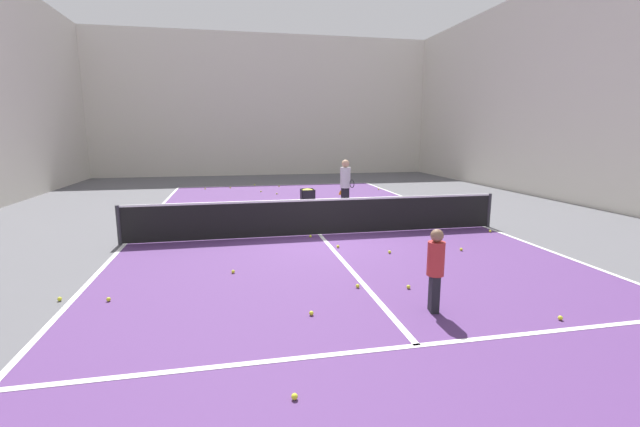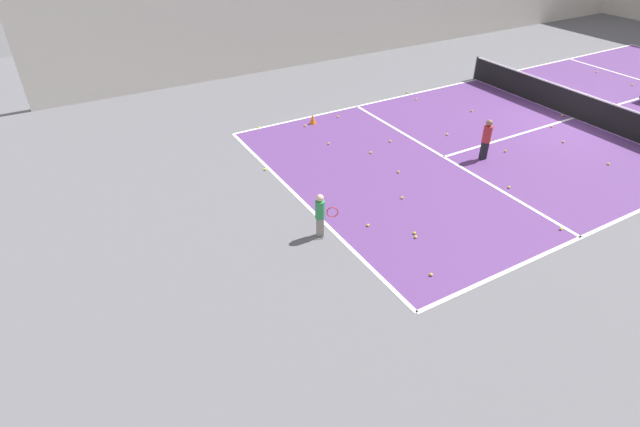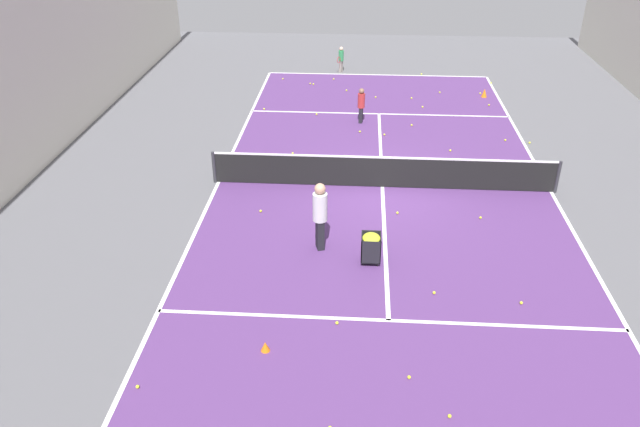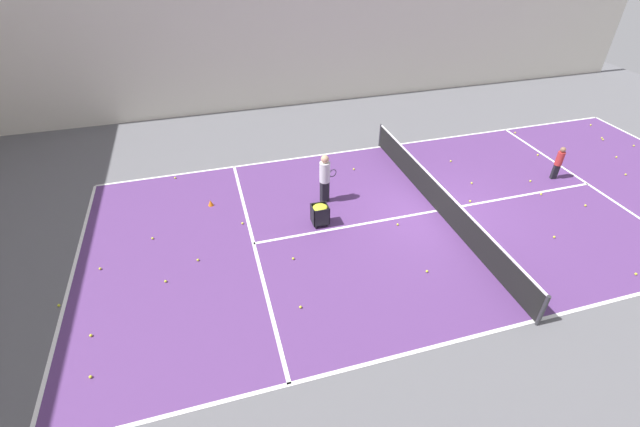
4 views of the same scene
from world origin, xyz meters
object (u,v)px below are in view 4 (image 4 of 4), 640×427
Objects in this scene: coach_at_net at (325,176)px; ball_cart at (320,211)px; tennis_net at (439,198)px; training_cone_0 at (211,203)px; child_midcourt at (559,161)px.

coach_at_net is 1.44m from ball_cart.
tennis_net is 48.69× the size of training_cone_0.
coach_at_net reaches higher than child_midcourt.
coach_at_net is 3.99m from training_cone_0.
ball_cart is at bearing 12.41° from child_midcourt.
child_midcourt is (-0.92, -8.65, -0.27)m from coach_at_net.
coach_at_net is at bearing -102.07° from training_cone_0.
child_midcourt is 9.19m from ball_cart.
child_midcourt is at bearing -97.94° from training_cone_0.
coach_at_net reaches higher than training_cone_0.
ball_cart is (0.37, 3.97, 0.00)m from tennis_net.
training_cone_0 is (2.43, 7.24, -0.40)m from tennis_net.
child_midcourt is at bearing -88.01° from ball_cart.
child_midcourt reaches higher than training_cone_0.
tennis_net is 3.98m from ball_cart.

